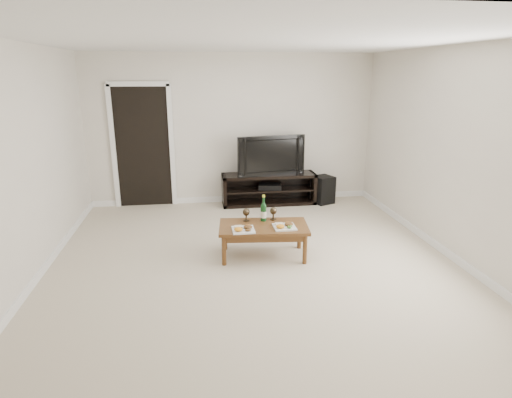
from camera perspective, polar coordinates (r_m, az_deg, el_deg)
The scene contains 14 objects.
floor at distance 5.32m, azimuth -0.23°, elevation -8.80°, with size 5.50×5.50×0.00m, color beige.
back_wall at distance 7.62m, azimuth -3.17°, elevation 9.18°, with size 5.00×0.04×2.60m, color silver.
ceiling at distance 4.82m, azimuth -0.27°, elevation 20.63°, with size 5.00×5.50×0.04m, color white.
doorway at distance 7.65m, azimuth -14.84°, elevation 6.60°, with size 0.90×0.02×2.05m, color black.
media_console at distance 7.63m, azimuth 1.72°, elevation 1.36°, with size 1.66×0.45×0.55m, color black.
television at distance 7.49m, azimuth 1.76°, elevation 5.95°, with size 1.20×0.16×0.69m, color black.
av_receiver at distance 7.61m, azimuth 1.87°, elevation 1.71°, with size 0.40×0.30×0.08m, color black.
subwoofer at distance 7.78m, azimuth 8.90°, elevation 1.24°, with size 0.33×0.33×0.49m, color black.
coffee_table at distance 5.48m, azimuth 1.00°, elevation -5.60°, with size 1.11×0.61×0.42m, color brown.
plate_left at distance 5.22m, azimuth -1.71°, elevation -3.88°, with size 0.27×0.27×0.07m, color white.
plate_right at distance 5.33m, azimuth 3.82°, elevation -3.50°, with size 0.27×0.27×0.07m, color white.
wine_bottle at distance 5.52m, azimuth 1.01°, elevation -1.20°, with size 0.07×0.07×0.35m, color #0E3515.
goblet_left at distance 5.54m, azimuth -1.32°, elevation -2.11°, with size 0.09×0.09×0.17m, color #392E1F, non-canonical shape.
goblet_right at distance 5.59m, azimuth 2.32°, elevation -1.93°, with size 0.09×0.09×0.17m, color #392E1F, non-canonical shape.
Camera 1 is at (-0.66, -4.76, 2.28)m, focal length 30.00 mm.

